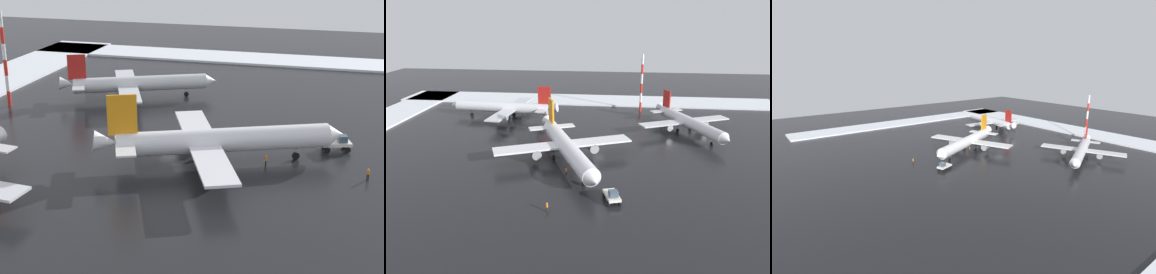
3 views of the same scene
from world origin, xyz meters
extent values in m
plane|color=black|center=(0.00, 0.00, 0.00)|extent=(240.00, 240.00, 0.00)
cube|color=white|center=(0.00, -50.00, 0.27)|extent=(152.00, 16.00, 0.55)
cylinder|color=white|center=(6.14, 10.67, 3.71)|extent=(16.01, 30.58, 3.60)
cone|color=white|center=(-0.72, 26.40, 3.71)|extent=(4.15, 3.70, 3.42)
cone|color=white|center=(13.08, -5.26, 4.34)|extent=(4.32, 4.69, 3.50)
cube|color=white|center=(-0.56, 4.28, 3.39)|extent=(14.49, 9.78, 0.38)
cylinder|color=gray|center=(1.17, 5.61, 2.33)|extent=(3.38, 4.15, 2.12)
cube|color=white|center=(15.37, 11.23, 3.39)|extent=(14.49, 9.78, 0.38)
cylinder|color=gray|center=(13.22, 10.87, 2.33)|extent=(3.38, 4.15, 2.12)
cube|color=orange|center=(12.07, -2.93, 8.27)|extent=(2.04, 4.04, 5.93)
cube|color=white|center=(9.07, -4.01, 4.13)|extent=(5.76, 4.56, 0.25)
cube|color=white|center=(14.90, -1.46, 4.13)|extent=(5.76, 4.56, 0.25)
cylinder|color=black|center=(1.69, 20.87, 2.12)|extent=(0.25, 0.25, 0.74)
cylinder|color=black|center=(1.69, 20.87, 0.58)|extent=(0.81, 1.22, 1.17)
cylinder|color=black|center=(5.27, 6.82, 2.12)|extent=(0.25, 0.25, 0.74)
cylinder|color=black|center=(5.27, 6.82, 0.58)|extent=(0.81, 1.22, 1.17)
cylinder|color=black|center=(9.55, 8.69, 2.12)|extent=(0.25, 0.25, 0.74)
cylinder|color=black|center=(9.55, 8.69, 0.58)|extent=(0.81, 1.22, 1.17)
cylinder|color=silver|center=(-23.89, -13.45, 3.16)|extent=(14.08, 25.88, 3.07)
cone|color=silver|center=(-29.99, -0.16, 3.16)|extent=(3.55, 3.18, 2.91)
cone|color=silver|center=(-17.72, -26.90, 3.70)|extent=(3.71, 4.02, 2.98)
cube|color=silver|center=(-29.49, -19.00, 2.89)|extent=(12.32, 8.50, 0.32)
cylinder|color=gray|center=(-28.04, -17.83, 1.99)|extent=(2.92, 3.54, 1.80)
cube|color=silver|center=(-16.04, -12.82, 2.89)|extent=(12.32, 8.50, 0.32)
cylinder|color=gray|center=(-17.87, -13.17, 1.99)|extent=(2.92, 3.54, 1.80)
cube|color=red|center=(-18.62, -24.93, 7.04)|extent=(1.80, 3.42, 5.05)
cube|color=silver|center=(-21.16, -25.90, 3.52)|extent=(4.92, 3.94, 0.22)
cube|color=silver|center=(-16.24, -23.64, 3.52)|extent=(4.92, 3.94, 0.22)
cylinder|color=black|center=(-27.85, -4.84, 1.80)|extent=(0.22, 0.22, 0.63)
cylinder|color=black|center=(-27.85, -4.84, 0.50)|extent=(0.70, 1.03, 0.99)
cylinder|color=black|center=(-24.57, -16.74, 1.80)|extent=(0.22, 0.22, 0.63)
cylinder|color=black|center=(-24.57, -16.74, 0.50)|extent=(0.70, 1.03, 0.99)
cylinder|color=black|center=(-20.96, -15.08, 1.80)|extent=(0.22, 0.22, 0.63)
cylinder|color=black|center=(-20.96, -15.08, 0.50)|extent=(0.70, 1.03, 0.99)
cylinder|color=silver|center=(31.42, -23.72, 3.45)|extent=(29.73, 6.11, 3.35)
cone|color=silver|center=(47.30, -25.22, 3.45)|extent=(2.65, 3.39, 3.18)
cone|color=silver|center=(15.34, -22.21, 4.04)|extent=(3.77, 3.16, 3.26)
cube|color=silver|center=(29.24, -15.41, 3.15)|extent=(5.52, 13.15, 0.35)
cylinder|color=gray|center=(29.54, -17.41, 2.17)|extent=(3.52, 2.28, 1.97)
cube|color=silver|center=(27.72, -31.49, 3.15)|extent=(5.52, 13.15, 0.35)
cylinder|color=gray|center=(28.40, -29.57, 2.17)|extent=(3.52, 2.28, 1.97)
cube|color=red|center=(17.69, -22.43, 7.68)|extent=(3.96, 0.72, 5.51)
cube|color=silver|center=(18.17, -19.51, 3.84)|extent=(2.99, 4.95, 0.24)
cube|color=silver|center=(17.61, -25.39, 3.84)|extent=(2.99, 4.95, 0.24)
cylinder|color=black|center=(41.72, -24.69, 1.97)|extent=(0.24, 0.24, 0.69)
cylinder|color=black|center=(41.72, -24.69, 0.54)|extent=(1.11, 0.44, 1.08)
cylinder|color=black|center=(28.68, -21.29, 1.97)|extent=(0.24, 0.24, 0.69)
cylinder|color=black|center=(28.68, -21.29, 0.54)|extent=(1.11, 0.44, 1.08)
cylinder|color=black|center=(28.28, -25.60, 1.97)|extent=(0.24, 0.24, 0.69)
cylinder|color=black|center=(28.28, -25.60, 0.54)|extent=(1.11, 0.44, 1.08)
cube|color=silver|center=(-3.87, 26.62, 1.15)|extent=(3.48, 5.05, 0.50)
cube|color=#3F5160|center=(-4.15, 27.49, 1.95)|extent=(1.85, 1.79, 1.10)
cylinder|color=black|center=(-5.30, 27.85, 0.45)|extent=(0.58, 0.95, 0.90)
cylinder|color=black|center=(-3.41, 28.45, 0.45)|extent=(0.58, 0.95, 0.90)
cylinder|color=black|center=(-4.33, 24.78, 0.45)|extent=(0.58, 0.95, 0.90)
cylinder|color=black|center=(-2.45, 25.38, 0.45)|extent=(0.58, 0.95, 0.90)
cylinder|color=black|center=(5.48, 16.83, 0.42)|extent=(0.16, 0.16, 0.85)
cylinder|color=black|center=(5.65, 16.92, 0.42)|extent=(0.16, 0.16, 0.85)
cylinder|color=orange|center=(5.57, 16.88, 1.16)|extent=(0.36, 0.36, 0.62)
sphere|color=tan|center=(5.57, 16.88, 1.59)|extent=(0.24, 0.24, 0.24)
cylinder|color=black|center=(6.18, 9.03, 0.42)|extent=(0.16, 0.16, 0.85)
cylinder|color=black|center=(6.02, 8.91, 0.42)|extent=(0.16, 0.16, 0.85)
cylinder|color=orange|center=(6.10, 8.97, 1.16)|extent=(0.36, 0.36, 0.62)
sphere|color=tan|center=(6.10, 8.97, 1.59)|extent=(0.24, 0.24, 0.24)
cylinder|color=black|center=(6.79, 31.51, 0.42)|extent=(0.16, 0.16, 0.85)
cylinder|color=black|center=(6.72, 31.32, 0.42)|extent=(0.16, 0.16, 0.85)
cylinder|color=orange|center=(6.75, 31.41, 1.16)|extent=(0.36, 0.36, 0.62)
sphere|color=tan|center=(6.75, 31.41, 1.59)|extent=(0.24, 0.24, 0.24)
cylinder|color=red|center=(-11.68, -36.48, 1.56)|extent=(0.70, 0.70, 3.11)
cylinder|color=white|center=(-11.68, -36.48, 4.67)|extent=(0.70, 0.70, 3.11)
cylinder|color=red|center=(-11.68, -36.48, 7.78)|extent=(0.70, 0.70, 3.11)
cylinder|color=white|center=(-11.68, -36.48, 10.90)|extent=(0.70, 0.70, 3.11)
cylinder|color=red|center=(-11.68, -36.48, 14.01)|extent=(0.70, 0.70, 3.11)
cylinder|color=white|center=(-11.68, -36.48, 17.12)|extent=(0.70, 0.70, 3.11)
camera|label=1|loc=(85.98, 27.65, 33.43)|focal=55.00mm
camera|label=2|loc=(-4.49, 85.65, 31.95)|focal=35.00mm
camera|label=3|loc=(-74.29, 73.56, 31.83)|focal=28.00mm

